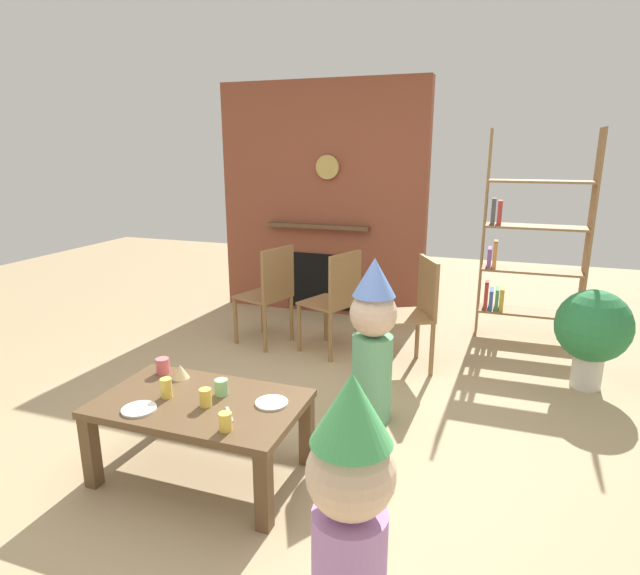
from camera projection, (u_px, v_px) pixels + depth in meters
ground_plane at (276, 438)px, 3.18m from camera, size 12.00×12.00×0.00m
brick_fireplace_feature at (322, 202)px, 5.43m from camera, size 2.20×0.28×2.40m
bookshelf at (525, 248)px, 4.70m from camera, size 0.90×0.28×1.90m
coffee_table at (201, 412)px, 2.74m from camera, size 1.08×0.65×0.44m
paper_cup_near_left at (221, 387)px, 2.77m from camera, size 0.07×0.07×0.09m
paper_cup_near_right at (205, 397)px, 2.65m from camera, size 0.06×0.06×0.09m
paper_cup_center at (166, 388)px, 2.74m from camera, size 0.06×0.06×0.11m
paper_cup_far_left at (163, 366)px, 3.04m from camera, size 0.08×0.08×0.09m
paper_cup_far_right at (225, 422)px, 2.42m from camera, size 0.06×0.06×0.09m
paper_plate_front at (272, 403)px, 2.68m from camera, size 0.17×0.17×0.01m
paper_plate_rear at (139, 409)px, 2.61m from camera, size 0.17×0.17×0.01m
birthday_cake_slice at (180, 371)px, 2.97m from camera, size 0.10×0.10×0.08m
table_fork at (230, 414)px, 2.57m from camera, size 0.11×0.13×0.01m
child_with_cone_hat at (350, 515)px, 1.69m from camera, size 0.29×0.29×1.06m
child_in_pink at (373, 337)px, 3.27m from camera, size 0.30×0.30×1.08m
dining_chair_left at (270, 290)px, 4.59m from camera, size 0.50×0.50×0.90m
dining_chair_middle at (336, 297)px, 4.38m from camera, size 0.52×0.52×0.90m
dining_chair_right at (416, 307)px, 4.10m from camera, size 0.54×0.54×0.90m
potted_plant_tall at (593, 329)px, 3.75m from camera, size 0.53×0.53×0.75m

